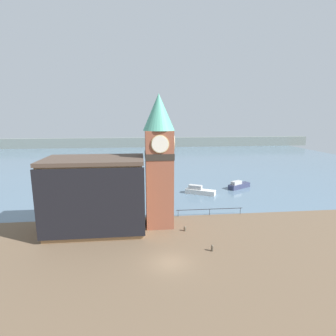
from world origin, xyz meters
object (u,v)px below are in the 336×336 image
Objects in this scene: mooring_bollard_far at (212,248)px; boat_far at (239,185)px; clock_tower at (159,158)px; mooring_bollard_near at (185,228)px; boat_near at (199,191)px; pier_building at (96,195)px.

boat_far is at bearing 63.23° from mooring_bollard_far.
clock_tower reaches higher than boat_far.
mooring_bollard_near is 0.89× the size of mooring_bollard_far.
boat_far is at bearing 52.86° from mooring_bollard_near.
clock_tower is 3.28× the size of boat_far.
boat_near reaches higher than mooring_bollard_far.
clock_tower reaches higher than mooring_bollard_near.
boat_far is 26.38m from mooring_bollard_near.
boat_near is at bearing 80.95° from mooring_bollard_far.
clock_tower is at bearing 6.48° from pier_building.
pier_building is 19.36× the size of mooring_bollard_near.
mooring_bollard_near is (12.37, -1.60, -4.84)m from pier_building.
pier_building is 13.38m from mooring_bollard_near.
clock_tower is 10.27m from pier_building.
boat_far is 30.20m from mooring_bollard_far.
clock_tower is 3.05× the size of boat_near.
boat_near is at bearing 57.64° from clock_tower.
boat_near is 7.96× the size of mooring_bollard_far.
boat_near is (9.47, 14.94, -9.44)m from clock_tower.
boat_near is 23.79m from mooring_bollard_far.
mooring_bollard_far is (5.72, -8.56, -9.69)m from clock_tower.
clock_tower is at bearing 142.37° from mooring_bollard_near.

